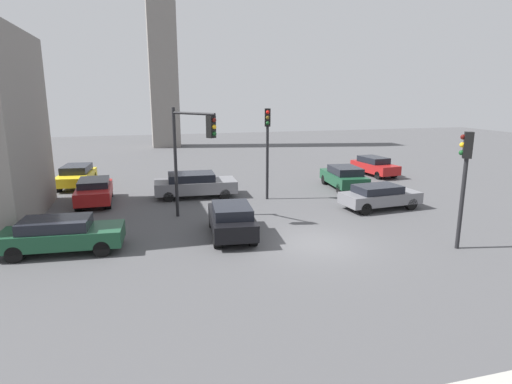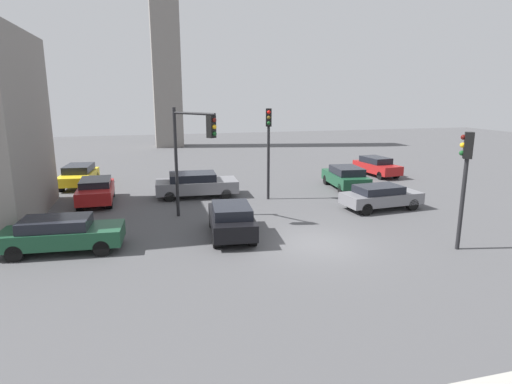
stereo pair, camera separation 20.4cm
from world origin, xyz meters
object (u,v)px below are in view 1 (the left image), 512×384
traffic_light_2 (192,143)px  car_1 (94,191)px  car_3 (344,177)px  car_4 (232,219)px  car_0 (374,166)px  car_6 (195,184)px  car_7 (76,175)px  car_2 (380,196)px  traffic_light_0 (465,168)px  car_5 (61,234)px  traffic_light_1 (267,137)px

traffic_light_2 → car_1: traffic_light_2 is taller
car_3 → car_4: car_3 is taller
car_0 → car_1: size_ratio=1.00×
traffic_light_2 → car_0: bearing=83.0°
car_3 → car_6: (-9.66, 0.32, -0.01)m
car_7 → car_0: bearing=91.2°
car_2 → car_1: bearing=155.8°
car_2 → car_4: bearing=-169.3°
car_3 → car_4: size_ratio=1.05×
car_6 → car_1: bearing=-175.8°
car_3 → car_7: (-16.83, 5.33, -0.02)m
car_3 → car_4: (-9.10, -7.45, -0.01)m
traffic_light_0 → car_0: (5.07, 14.89, -2.53)m
traffic_light_2 → car_4: traffic_light_2 is taller
car_6 → car_7: bearing=148.1°
car_5 → car_6: (6.22, 7.86, 0.03)m
car_3 → car_7: car_3 is taller
traffic_light_1 → car_3: traffic_light_1 is taller
traffic_light_0 → traffic_light_1: size_ratio=0.89×
car_4 → car_6: (-0.56, 7.76, -0.00)m
traffic_light_2 → car_1: size_ratio=1.29×
traffic_light_0 → traffic_light_1: traffic_light_1 is taller
traffic_light_0 → car_2: 6.70m
traffic_light_2 → car_3: traffic_light_2 is taller
car_5 → car_2: bearing=13.4°
car_3 → car_5: size_ratio=0.94×
traffic_light_0 → traffic_light_2: 11.70m
car_5 → car_7: 12.91m
car_4 → car_5: (-6.78, -0.09, -0.03)m
car_4 → car_6: bearing=10.0°
car_0 → car_1: car_0 is taller
traffic_light_0 → traffic_light_1: 11.04m
traffic_light_2 → car_5: bearing=-98.7°
car_5 → traffic_light_1: bearing=35.3°
car_0 → car_2: 9.95m
traffic_light_1 → car_1: 10.21m
traffic_light_0 → car_7: bearing=-10.8°
car_2 → car_6: (-9.17, 5.43, 0.06)m
traffic_light_0 → car_7: 23.29m
traffic_light_0 → car_5: size_ratio=1.00×
traffic_light_1 → car_6: 5.23m
car_6 → car_4: bearing=-82.7°
traffic_light_0 → car_5: 15.81m
car_3 → traffic_light_2: bearing=119.6°
car_3 → traffic_light_0: bearing=-178.3°
car_2 → traffic_light_0: bearing=-96.6°
traffic_light_1 → car_4: size_ratio=1.26×
car_2 → car_5: size_ratio=0.93×
car_0 → car_6: car_6 is taller
traffic_light_1 → car_1: size_ratio=1.25×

